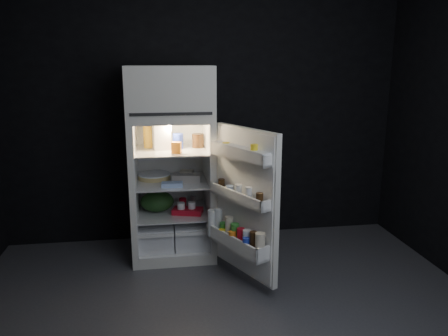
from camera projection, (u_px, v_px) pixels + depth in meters
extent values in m
cube|color=#46464A|center=(231.00, 325.00, 3.08)|extent=(4.00, 3.40, 0.00)
cube|color=black|center=(203.00, 109.00, 4.40)|extent=(4.00, 0.00, 2.70)
cube|color=black|center=(341.00, 243.00, 1.13)|extent=(4.00, 0.00, 2.70)
cube|color=white|center=(174.00, 247.00, 4.27)|extent=(0.76, 0.70, 0.10)
cube|color=white|center=(134.00, 184.00, 4.06)|extent=(0.05, 0.70, 1.20)
cube|color=white|center=(209.00, 181.00, 4.17)|extent=(0.05, 0.70, 1.20)
cube|color=white|center=(171.00, 174.00, 4.43)|extent=(0.66, 0.05, 1.20)
cube|color=white|center=(170.00, 116.00, 3.97)|extent=(0.76, 0.70, 0.06)
cube|color=white|center=(169.00, 89.00, 3.91)|extent=(0.76, 0.70, 0.42)
cube|color=black|center=(171.00, 114.00, 3.61)|extent=(0.68, 0.01, 0.02)
cube|color=white|center=(137.00, 185.00, 4.04)|extent=(0.01, 0.65, 1.20)
cube|color=white|center=(207.00, 182.00, 4.14)|extent=(0.01, 0.65, 1.20)
cube|color=white|center=(170.00, 120.00, 3.95)|extent=(0.66, 0.65, 0.01)
cube|color=white|center=(174.00, 243.00, 4.23)|extent=(0.66, 0.65, 0.01)
cube|color=white|center=(171.00, 150.00, 4.02)|extent=(0.65, 0.63, 0.01)
cube|color=white|center=(172.00, 182.00, 4.09)|extent=(0.65, 0.63, 0.01)
cube|color=white|center=(173.00, 212.00, 4.16)|extent=(0.65, 0.63, 0.01)
cube|color=white|center=(156.00, 232.00, 4.20)|extent=(0.32, 0.59, 0.22)
cube|color=white|center=(191.00, 230.00, 4.25)|extent=(0.32, 0.59, 0.22)
cube|color=white|center=(156.00, 236.00, 3.87)|extent=(0.32, 0.02, 0.03)
cube|color=white|center=(193.00, 234.00, 3.92)|extent=(0.32, 0.02, 0.03)
cube|color=#FFE5B2|center=(171.00, 123.00, 3.91)|extent=(0.14, 0.14, 0.02)
cube|color=white|center=(246.00, 202.00, 3.55)|extent=(0.38, 0.70, 1.22)
cube|color=white|center=(243.00, 203.00, 3.53)|extent=(0.33, 0.65, 1.18)
cube|color=white|center=(239.00, 159.00, 3.42)|extent=(0.38, 0.65, 0.02)
cube|color=white|center=(236.00, 155.00, 3.39)|extent=(0.32, 0.62, 0.10)
cube|color=white|center=(267.00, 162.00, 3.15)|extent=(0.09, 0.06, 0.10)
cube|color=white|center=(216.00, 148.00, 3.67)|extent=(0.09, 0.06, 0.10)
cube|color=white|center=(239.00, 200.00, 3.50)|extent=(0.39, 0.65, 0.02)
cube|color=white|center=(235.00, 196.00, 3.47)|extent=(0.32, 0.62, 0.09)
cube|color=white|center=(265.00, 206.00, 3.23)|extent=(0.10, 0.06, 0.09)
cube|color=white|center=(215.00, 186.00, 3.75)|extent=(0.10, 0.06, 0.09)
cube|color=white|center=(236.00, 247.00, 3.58)|extent=(0.43, 0.67, 0.02)
cube|color=white|center=(230.00, 243.00, 3.54)|extent=(0.32, 0.62, 0.13)
cube|color=white|center=(262.00, 255.00, 3.31)|extent=(0.13, 0.08, 0.13)
cube|color=white|center=(214.00, 229.00, 3.83)|extent=(0.13, 0.08, 0.13)
cube|color=white|center=(239.00, 147.00, 3.40)|extent=(0.38, 0.63, 0.02)
cylinder|color=yellow|center=(254.00, 153.00, 3.26)|extent=(0.08, 0.08, 0.13)
cylinder|color=yellow|center=(226.00, 148.00, 3.55)|extent=(0.08, 0.08, 0.09)
cylinder|color=black|center=(259.00, 200.00, 3.28)|extent=(0.08, 0.08, 0.11)
cylinder|color=silver|center=(249.00, 195.00, 3.38)|extent=(0.07, 0.07, 0.13)
cylinder|color=silver|center=(239.00, 192.00, 3.48)|extent=(0.08, 0.08, 0.12)
cylinder|color=#8DAADA|center=(230.00, 190.00, 3.58)|extent=(0.08, 0.08, 0.08)
cylinder|color=black|center=(221.00, 185.00, 3.67)|extent=(0.08, 0.08, 0.11)
cylinder|color=beige|center=(260.00, 246.00, 3.32)|extent=(0.10, 0.10, 0.21)
cylinder|color=black|center=(253.00, 244.00, 3.38)|extent=(0.08, 0.08, 0.20)
cylinder|color=silver|center=(247.00, 241.00, 3.45)|extent=(0.09, 0.09, 0.18)
cylinder|color=red|center=(241.00, 238.00, 3.51)|extent=(0.09, 0.09, 0.17)
cylinder|color=#338C33|center=(235.00, 234.00, 3.57)|extent=(0.09, 0.09, 0.19)
cylinder|color=beige|center=(229.00, 229.00, 3.63)|extent=(0.09, 0.09, 0.22)
cylinder|color=#338C33|center=(224.00, 231.00, 3.71)|extent=(0.09, 0.09, 0.15)
cylinder|color=silver|center=(218.00, 223.00, 3.76)|extent=(0.10, 0.10, 0.25)
cylinder|color=#1D31A0|center=(246.00, 246.00, 3.40)|extent=(0.08, 0.08, 0.14)
cylinder|color=orange|center=(232.00, 239.00, 3.54)|extent=(0.08, 0.08, 0.13)
cylinder|color=yellow|center=(222.00, 236.00, 3.66)|extent=(0.08, 0.08, 0.11)
cylinder|color=silver|center=(212.00, 223.00, 3.77)|extent=(0.10, 0.10, 0.23)
cylinder|color=white|center=(218.00, 210.00, 3.73)|extent=(0.05, 0.05, 0.02)
cube|color=white|center=(162.00, 136.00, 4.00)|extent=(0.17, 0.17, 0.24)
cylinder|color=#1D31A0|center=(178.00, 141.00, 4.05)|extent=(0.13, 0.13, 0.14)
cylinder|color=black|center=(198.00, 141.00, 4.10)|extent=(0.14, 0.14, 0.13)
cylinder|color=gold|center=(148.00, 136.00, 4.07)|extent=(0.10, 0.10, 0.22)
cube|color=orange|center=(176.00, 148.00, 3.84)|extent=(0.09, 0.08, 0.10)
cube|color=gray|center=(187.00, 178.00, 4.04)|extent=(0.27, 0.14, 0.07)
cylinder|color=tan|center=(154.00, 177.00, 4.16)|extent=(0.34, 0.34, 0.04)
cube|color=#8DAADA|center=(172.00, 185.00, 3.89)|extent=(0.19, 0.10, 0.04)
cube|color=beige|center=(187.00, 173.00, 4.28)|extent=(0.14, 0.13, 0.05)
ellipsoid|color=#193815|center=(157.00, 201.00, 4.14)|extent=(0.33, 0.29, 0.20)
cube|color=red|center=(188.00, 211.00, 4.09)|extent=(0.31, 0.22, 0.05)
cylinder|color=red|center=(183.00, 203.00, 4.27)|extent=(0.09, 0.09, 0.09)
cylinder|color=silver|center=(193.00, 200.00, 4.34)|extent=(0.07, 0.07, 0.09)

